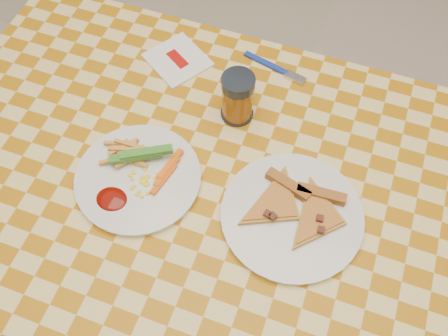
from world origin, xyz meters
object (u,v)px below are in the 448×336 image
Objects in this scene: plate_right at (292,216)px; drink_glass at (238,98)px; table at (218,219)px; plate_left at (138,179)px.

drink_glass is at bearing 132.13° from plate_right.
plate_left reaches higher than table.
plate_right is 2.33× the size of drink_glass.
plate_left is 0.31m from plate_right.
plate_right is at bearing 7.46° from table.
plate_left is at bearing -120.51° from drink_glass.
table is at bearing -80.71° from drink_glass.
drink_glass is at bearing 59.49° from plate_left.
drink_glass reaches higher than plate_left.
plate_left is 0.26m from drink_glass.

